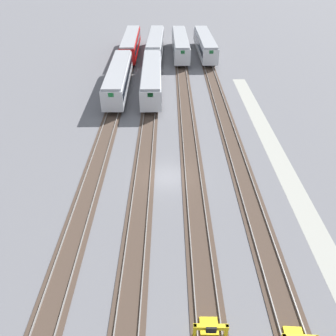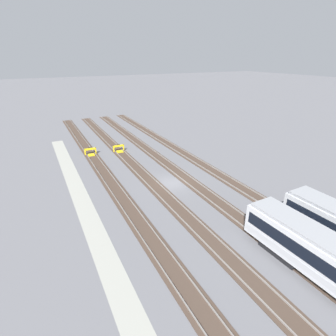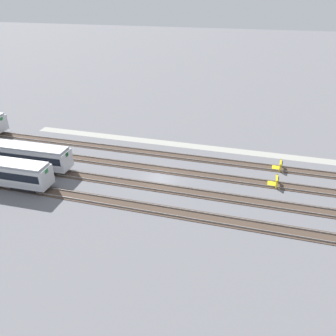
{
  "view_description": "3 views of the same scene",
  "coord_description": "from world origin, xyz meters",
  "px_view_note": "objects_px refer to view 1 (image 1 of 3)",
  "views": [
    {
      "loc": [
        -25.52,
        0.0,
        18.95
      ],
      "look_at": [
        -1.06,
        0.0,
        1.8
      ],
      "focal_mm": 35.0,
      "sensor_mm": 36.0,
      "label": 1
    },
    {
      "loc": [
        27.84,
        -14.95,
        15.87
      ],
      "look_at": [
        -1.06,
        0.0,
        1.8
      ],
      "focal_mm": 28.0,
      "sensor_mm": 36.0,
      "label": 2
    },
    {
      "loc": [
        -11.56,
        37.87,
        23.4
      ],
      "look_at": [
        -1.06,
        0.0,
        1.8
      ],
      "focal_mm": 35.0,
      "sensor_mm": 36.0,
      "label": 3
    }
  ],
  "objects_px": {
    "subway_car_front_row_rightmost": "(119,78)",
    "subway_car_back_row_leftmost": "(131,44)",
    "subway_car_front_row_leftmost": "(205,44)",
    "subway_car_front_row_left_inner": "(155,44)",
    "subway_car_front_row_right_inner": "(152,78)",
    "subway_car_front_row_centre": "(180,44)",
    "bumper_stop_near_inner_track": "(210,328)"
  },
  "relations": [
    {
      "from": "subway_car_front_row_left_inner",
      "to": "subway_car_front_row_right_inner",
      "type": "bearing_deg",
      "value": -179.89
    },
    {
      "from": "subway_car_front_row_left_inner",
      "to": "subway_car_front_row_centre",
      "type": "distance_m",
      "value": 4.87
    },
    {
      "from": "subway_car_front_row_leftmost",
      "to": "subway_car_front_row_right_inner",
      "type": "relative_size",
      "value": 1.0
    },
    {
      "from": "subway_car_front_row_centre",
      "to": "subway_car_front_row_right_inner",
      "type": "xyz_separation_m",
      "value": [
        -18.74,
        4.82,
        0.0
      ]
    },
    {
      "from": "subway_car_front_row_left_inner",
      "to": "subway_car_front_row_right_inner",
      "type": "xyz_separation_m",
      "value": [
        -19.12,
        -0.04,
        0.0
      ]
    },
    {
      "from": "subway_car_front_row_centre",
      "to": "bumper_stop_near_inner_track",
      "type": "height_order",
      "value": "subway_car_front_row_centre"
    },
    {
      "from": "subway_car_back_row_leftmost",
      "to": "subway_car_front_row_leftmost",
      "type": "bearing_deg",
      "value": -90.75
    },
    {
      "from": "subway_car_front_row_leftmost",
      "to": "subway_car_front_row_rightmost",
      "type": "bearing_deg",
      "value": 142.29
    },
    {
      "from": "subway_car_front_row_left_inner",
      "to": "subway_car_front_row_rightmost",
      "type": "xyz_separation_m",
      "value": [
        -19.12,
        4.87,
        0.0
      ]
    },
    {
      "from": "subway_car_front_row_right_inner",
      "to": "subway_car_front_row_rightmost",
      "type": "bearing_deg",
      "value": 90.0
    },
    {
      "from": "subway_car_front_row_centre",
      "to": "bumper_stop_near_inner_track",
      "type": "distance_m",
      "value": 56.08
    },
    {
      "from": "subway_car_front_row_left_inner",
      "to": "subway_car_front_row_rightmost",
      "type": "relative_size",
      "value": 1.0
    },
    {
      "from": "subway_car_back_row_leftmost",
      "to": "subway_car_front_row_centre",
      "type": "bearing_deg",
      "value": -91.68
    },
    {
      "from": "subway_car_front_row_leftmost",
      "to": "subway_car_front_row_left_inner",
      "type": "distance_m",
      "value": 9.7
    },
    {
      "from": "subway_car_back_row_leftmost",
      "to": "subway_car_front_row_rightmost",
      "type": "bearing_deg",
      "value": 179.87
    },
    {
      "from": "subway_car_front_row_rightmost",
      "to": "bumper_stop_near_inner_track",
      "type": "xyz_separation_m",
      "value": [
        -37.31,
        -9.77,
        -1.53
      ]
    },
    {
      "from": "subway_car_front_row_rightmost",
      "to": "bumper_stop_near_inner_track",
      "type": "bearing_deg",
      "value": -165.33
    },
    {
      "from": "subway_car_front_row_centre",
      "to": "subway_car_back_row_leftmost",
      "type": "bearing_deg",
      "value": 88.32
    },
    {
      "from": "subway_car_front_row_leftmost",
      "to": "subway_car_front_row_right_inner",
      "type": "xyz_separation_m",
      "value": [
        -18.84,
        9.66,
        0.0
      ]
    },
    {
      "from": "subway_car_front_row_leftmost",
      "to": "subway_car_front_row_rightmost",
      "type": "distance_m",
      "value": 23.81
    },
    {
      "from": "subway_car_front_row_left_inner",
      "to": "bumper_stop_near_inner_track",
      "type": "distance_m",
      "value": 56.66
    },
    {
      "from": "subway_car_front_row_rightmost",
      "to": "subway_car_back_row_leftmost",
      "type": "bearing_deg",
      "value": -0.13
    },
    {
      "from": "subway_car_front_row_centre",
      "to": "subway_car_back_row_leftmost",
      "type": "height_order",
      "value": "same"
    },
    {
      "from": "subway_car_front_row_rightmost",
      "to": "subway_car_back_row_leftmost",
      "type": "xyz_separation_m",
      "value": [
        19.03,
        -0.04,
        0.0
      ]
    },
    {
      "from": "subway_car_front_row_left_inner",
      "to": "bumper_stop_near_inner_track",
      "type": "xyz_separation_m",
      "value": [
        -56.43,
        -4.9,
        -1.53
      ]
    },
    {
      "from": "subway_car_back_row_leftmost",
      "to": "bumper_stop_near_inner_track",
      "type": "distance_m",
      "value": 57.19
    },
    {
      "from": "subway_car_front_row_leftmost",
      "to": "subway_car_front_row_centre",
      "type": "height_order",
      "value": "same"
    },
    {
      "from": "subway_car_front_row_centre",
      "to": "subway_car_front_row_left_inner",
      "type": "bearing_deg",
      "value": 85.58
    },
    {
      "from": "subway_car_front_row_left_inner",
      "to": "bumper_stop_near_inner_track",
      "type": "bearing_deg",
      "value": -175.04
    },
    {
      "from": "subway_car_front_row_centre",
      "to": "subway_car_front_row_rightmost",
      "type": "distance_m",
      "value": 21.12
    },
    {
      "from": "subway_car_front_row_right_inner",
      "to": "bumper_stop_near_inner_track",
      "type": "xyz_separation_m",
      "value": [
        -37.31,
        -4.86,
        -1.53
      ]
    },
    {
      "from": "subway_car_front_row_leftmost",
      "to": "bumper_stop_near_inner_track",
      "type": "distance_m",
      "value": 56.37
    }
  ]
}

